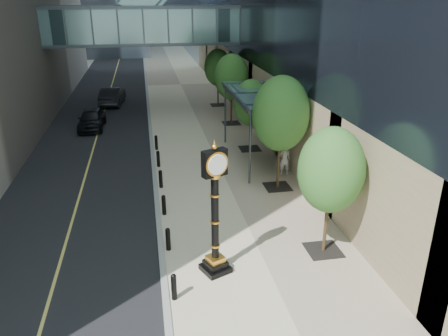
{
  "coord_description": "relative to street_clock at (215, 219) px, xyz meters",
  "views": [
    {
      "loc": [
        -3.24,
        -11.52,
        9.9
      ],
      "look_at": [
        -0.11,
        5.59,
        2.98
      ],
      "focal_mm": 35.0,
      "sensor_mm": 36.0,
      "label": 1
    }
  ],
  "objects": [
    {
      "name": "bollard_row",
      "position": [
        -1.67,
        6.61,
        -1.77
      ],
      "size": [
        0.2,
        16.2,
        0.9
      ],
      "color": "black",
      "rests_on": "sidewalk"
    },
    {
      "name": "street_trees",
      "position": [
        4.63,
        13.12,
        1.5
      ],
      "size": [
        2.98,
        28.56,
        6.12
      ],
      "color": "black",
      "rests_on": "sidewalk"
    },
    {
      "name": "pedestrian",
      "position": [
        5.53,
        8.78,
        -1.3
      ],
      "size": [
        0.72,
        0.52,
        1.85
      ],
      "primitive_type": "imported",
      "rotation": [
        0.0,
        0.0,
        3.02
      ],
      "color": "beige",
      "rests_on": "sidewalk"
    },
    {
      "name": "street_clock",
      "position": [
        0.0,
        0.0,
        0.0
      ],
      "size": [
        1.26,
        1.26,
        5.12
      ],
      "rotation": [
        0.0,
        0.0,
        0.41
      ],
      "color": "black",
      "rests_on": "sidewalk"
    },
    {
      "name": "road",
      "position": [
        -5.97,
        37.61,
        -2.27
      ],
      "size": [
        8.0,
        180.0,
        0.02
      ],
      "primitive_type": "cube",
      "color": "black",
      "rests_on": "ground"
    },
    {
      "name": "car_far",
      "position": [
        -5.31,
        28.92,
        -1.42
      ],
      "size": [
        2.35,
        5.26,
        1.68
      ],
      "primitive_type": "imported",
      "rotation": [
        0.0,
        0.0,
        3.03
      ],
      "color": "black",
      "rests_on": "road"
    },
    {
      "name": "car_near",
      "position": [
        -6.47,
        20.79,
        -1.47
      ],
      "size": [
        2.03,
        4.68,
        1.57
      ],
      "primitive_type": "imported",
      "rotation": [
        0.0,
        0.0,
        -0.04
      ],
      "color": "black",
      "rests_on": "road"
    },
    {
      "name": "ground",
      "position": [
        1.03,
        -2.39,
        -2.28
      ],
      "size": [
        320.0,
        320.0,
        0.0
      ],
      "primitive_type": "plane",
      "color": "gray",
      "rests_on": "ground"
    },
    {
      "name": "curb",
      "position": [
        -1.97,
        37.61,
        -2.25
      ],
      "size": [
        0.25,
        180.0,
        0.07
      ],
      "primitive_type": "cube",
      "color": "gray",
      "rests_on": "ground"
    },
    {
      "name": "entrance_canopy",
      "position": [
        4.51,
        11.61,
        1.91
      ],
      "size": [
        3.0,
        8.0,
        4.38
      ],
      "color": "#383F44",
      "rests_on": "ground"
    },
    {
      "name": "skywalk",
      "position": [
        -1.97,
        25.61,
        5.43
      ],
      "size": [
        17.0,
        4.2,
        5.8
      ],
      "color": "#45686F",
      "rests_on": "ground"
    },
    {
      "name": "sidewalk",
      "position": [
        2.03,
        37.61,
        -2.25
      ],
      "size": [
        8.0,
        180.0,
        0.06
      ],
      "primitive_type": "cube",
      "color": "beige",
      "rests_on": "ground"
    }
  ]
}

